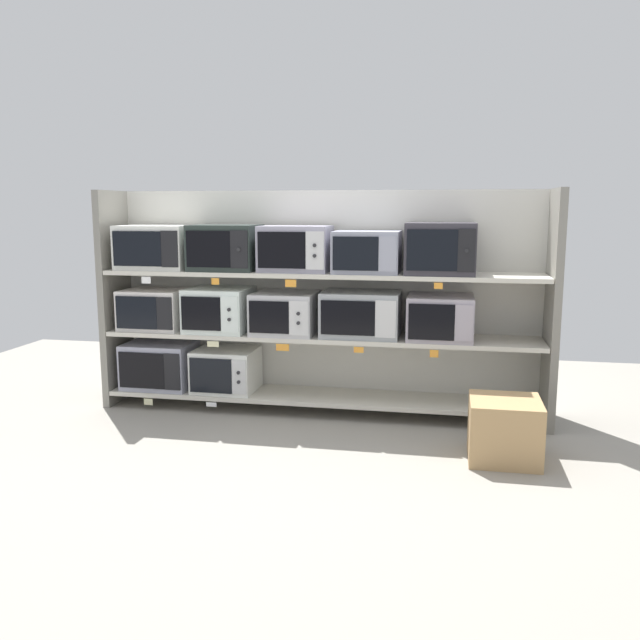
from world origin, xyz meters
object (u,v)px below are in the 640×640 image
object	(u,v)px
microwave_5	(361,314)
microwave_11	(440,248)
microwave_8	(226,248)
microwave_9	(296,249)
microwave_10	(367,252)
shipping_carton	(504,430)
microwave_3	(219,309)
microwave_7	(156,247)
microwave_2	(155,309)
microwave_1	(226,370)
microwave_0	(160,365)
microwave_4	(285,313)
microwave_6	(440,317)

from	to	relation	value
microwave_5	microwave_11	distance (m)	0.69
microwave_8	microwave_9	xyz separation A→B (m)	(0.50, -0.00, -0.00)
microwave_10	shipping_carton	world-z (taller)	microwave_10
microwave_10	microwave_11	bearing A→B (deg)	-0.00
microwave_3	shipping_carton	world-z (taller)	microwave_3
microwave_7	shipping_carton	bearing A→B (deg)	-16.12
microwave_2	microwave_11	size ratio (longest dim) A/B	0.98
microwave_3	microwave_7	bearing A→B (deg)	-179.99
microwave_7	microwave_9	size ratio (longest dim) A/B	1.06
microwave_1	microwave_2	distance (m)	0.68
microwave_1	microwave_9	xyz separation A→B (m)	(0.52, 0.00, 0.88)
microwave_5	microwave_0	bearing A→B (deg)	-179.99
microwave_10	microwave_8	bearing A→B (deg)	-180.00
microwave_0	microwave_11	distance (m)	2.19
microwave_8	microwave_11	size ratio (longest dim) A/B	1.02
microwave_3	microwave_5	distance (m)	1.02
microwave_9	microwave_0	bearing A→B (deg)	-180.00
microwave_1	microwave_11	bearing A→B (deg)	0.01
microwave_4	microwave_11	distance (m)	1.15
microwave_9	shipping_carton	size ratio (longest dim) A/B	1.19
microwave_0	microwave_6	xyz separation A→B (m)	(2.02, -0.00, 0.42)
microwave_3	microwave_4	xyz separation A→B (m)	(0.49, 0.00, -0.01)
microwave_0	microwave_1	xyz separation A→B (m)	(0.51, -0.00, -0.01)
microwave_8	microwave_11	xyz separation A→B (m)	(1.48, -0.00, 0.01)
microwave_7	shipping_carton	world-z (taller)	microwave_7
microwave_2	microwave_5	size ratio (longest dim) A/B	0.84
microwave_5	microwave_11	xyz separation A→B (m)	(0.52, -0.00, 0.45)
microwave_5	shipping_carton	bearing A→B (deg)	-37.04
microwave_2	microwave_7	bearing A→B (deg)	0.20
microwave_2	microwave_9	bearing A→B (deg)	0.00
microwave_5	microwave_10	bearing A→B (deg)	-0.22
microwave_1	microwave_6	world-z (taller)	microwave_6
microwave_1	microwave_4	size ratio (longest dim) A/B	0.99
microwave_6	microwave_9	xyz separation A→B (m)	(-0.99, 0.00, 0.45)
shipping_carton	microwave_0	bearing A→B (deg)	163.94
microwave_7	microwave_11	xyz separation A→B (m)	(2.00, -0.00, 0.01)
microwave_1	microwave_10	bearing A→B (deg)	0.01
microwave_4	microwave_0	bearing A→B (deg)	-179.99
microwave_4	microwave_8	world-z (taller)	microwave_8
microwave_0	microwave_1	world-z (taller)	microwave_0
microwave_9	microwave_11	distance (m)	0.98
microwave_6	shipping_carton	bearing A→B (deg)	-60.93
microwave_0	microwave_4	size ratio (longest dim) A/B	1.11
microwave_8	shipping_carton	world-z (taller)	microwave_8
microwave_5	microwave_9	distance (m)	0.63
microwave_3	microwave_6	distance (m)	1.55
microwave_9	microwave_1	bearing A→B (deg)	-179.98
microwave_7	microwave_11	bearing A→B (deg)	-0.00
microwave_10	microwave_11	size ratio (longest dim) A/B	0.97
microwave_3	microwave_11	bearing A→B (deg)	-0.00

